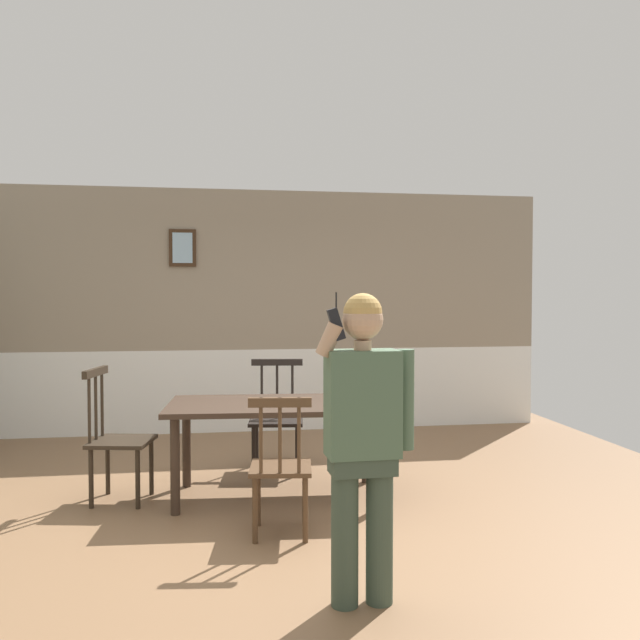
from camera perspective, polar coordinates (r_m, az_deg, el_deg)
The scene contains 7 objects.
ground_plane at distance 4.88m, azimuth -2.66°, elevation -16.87°, with size 7.39×7.39×0.00m, color #846042.
room_back_partition at distance 7.73m, azimuth -5.15°, elevation 0.39°, with size 6.72×0.17×2.82m.
dining_table at distance 5.20m, azimuth -3.67°, elevation -8.14°, with size 1.76×1.01×0.75m.
chair_near_window at distance 5.36m, azimuth -17.27°, elevation -9.77°, with size 0.51×0.51×1.03m.
chair_by_doorway at distance 6.06m, azimuth -3.82°, elevation -8.41°, with size 0.54×0.54×0.99m.
chair_at_table_head at distance 4.42m, azimuth -3.45°, elevation -12.63°, with size 0.45×0.45×0.94m.
person_figure at distance 3.39m, azimuth 3.83°, elevation -9.55°, with size 0.53×0.22×1.60m.
Camera 1 is at (-0.49, -4.59, 1.58)m, focal length 36.76 mm.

